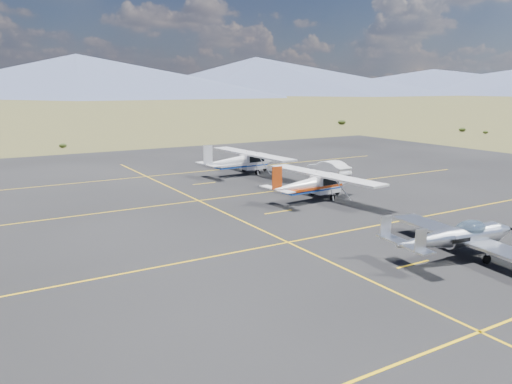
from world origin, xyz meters
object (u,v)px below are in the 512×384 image
object	(u,v)px
aircraft_cessna	(313,183)
aircraft_plain	(241,160)
sedan	(328,168)
aircraft_low_wing	(459,237)

from	to	relation	value
aircraft_cessna	aircraft_plain	bearing A→B (deg)	80.89
aircraft_cessna	sedan	xyz separation A→B (m)	(6.83, 6.74, -0.46)
aircraft_plain	aircraft_low_wing	bearing A→B (deg)	-99.51
aircraft_low_wing	aircraft_plain	xyz separation A→B (m)	(2.23, 24.62, 0.28)
aircraft_low_wing	aircraft_plain	bearing A→B (deg)	91.93
aircraft_cessna	aircraft_plain	world-z (taller)	aircraft_plain
aircraft_plain	sedan	bearing A→B (deg)	-42.60
aircraft_plain	aircraft_cessna	bearing A→B (deg)	-97.97
aircraft_cessna	sedan	bearing A→B (deg)	39.12
aircraft_low_wing	aircraft_cessna	bearing A→B (deg)	90.57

